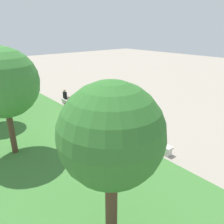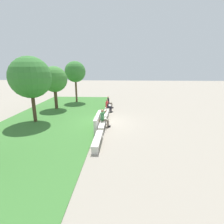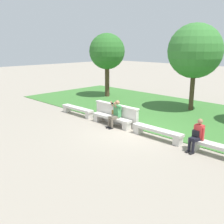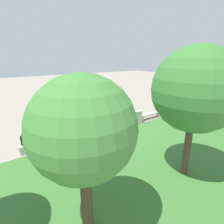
{
  "view_description": "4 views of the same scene",
  "coord_description": "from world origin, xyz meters",
  "px_view_note": "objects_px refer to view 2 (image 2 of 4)",
  "views": [
    {
      "loc": [
        -10.45,
        8.0,
        5.8
      ],
      "look_at": [
        -0.86,
        -0.07,
        0.98
      ],
      "focal_mm": 35.0,
      "sensor_mm": 36.0,
      "label": 1
    },
    {
      "loc": [
        -13.32,
        -1.31,
        4.44
      ],
      "look_at": [
        -0.61,
        -0.65,
        1.03
      ],
      "focal_mm": 28.0,
      "sensor_mm": 36.0,
      "label": 2
    },
    {
      "loc": [
        7.49,
        -8.84,
        3.92
      ],
      "look_at": [
        -0.55,
        -0.79,
        0.97
      ],
      "focal_mm": 42.0,
      "sensor_mm": 36.0,
      "label": 3
    },
    {
      "loc": [
        5.96,
        8.98,
        4.66
      ],
      "look_at": [
        -0.82,
        -0.63,
        0.98
      ],
      "focal_mm": 28.0,
      "sensor_mm": 36.0,
      "label": 4
    }
  ],
  "objects_px": {
    "person_photographer": "(104,117)",
    "bench_main": "(97,140)",
    "tree_behind_wall": "(75,72)",
    "person_companion": "(109,102)",
    "backpack": "(108,106)",
    "tree_left_background": "(30,78)",
    "tree_far_back": "(54,79)",
    "bench_far": "(108,107)",
    "bench_near": "(102,124)",
    "bench_mid": "(106,114)",
    "person_distant": "(108,105)"
  },
  "relations": [
    {
      "from": "person_photographer",
      "to": "tree_far_back",
      "type": "relative_size",
      "value": 0.3
    },
    {
      "from": "bench_main",
      "to": "bench_far",
      "type": "xyz_separation_m",
      "value": [
        8.25,
        0.0,
        0.0
      ]
    },
    {
      "from": "bench_near",
      "to": "bench_far",
      "type": "height_order",
      "value": "same"
    },
    {
      "from": "bench_main",
      "to": "bench_near",
      "type": "distance_m",
      "value": 2.75
    },
    {
      "from": "person_photographer",
      "to": "bench_main",
      "type": "bearing_deg",
      "value": 178.58
    },
    {
      "from": "bench_near",
      "to": "tree_far_back",
      "type": "relative_size",
      "value": 0.55
    },
    {
      "from": "tree_behind_wall",
      "to": "bench_main",
      "type": "bearing_deg",
      "value": -160.69
    },
    {
      "from": "tree_behind_wall",
      "to": "tree_left_background",
      "type": "xyz_separation_m",
      "value": [
        -8.05,
        1.39,
        -0.14
      ]
    },
    {
      "from": "bench_main",
      "to": "person_companion",
      "type": "xyz_separation_m",
      "value": [
        9.05,
        -0.07,
        0.36
      ]
    },
    {
      "from": "bench_main",
      "to": "bench_mid",
      "type": "xyz_separation_m",
      "value": [
        5.5,
        0.0,
        0.0
      ]
    },
    {
      "from": "tree_behind_wall",
      "to": "person_photographer",
      "type": "bearing_deg",
      "value": -154.33
    },
    {
      "from": "bench_main",
      "to": "bench_mid",
      "type": "bearing_deg",
      "value": 0.0
    },
    {
      "from": "bench_far",
      "to": "tree_behind_wall",
      "type": "bearing_deg",
      "value": 48.01
    },
    {
      "from": "bench_main",
      "to": "person_photographer",
      "type": "height_order",
      "value": "person_photographer"
    },
    {
      "from": "tree_behind_wall",
      "to": "tree_far_back",
      "type": "height_order",
      "value": "tree_behind_wall"
    },
    {
      "from": "person_companion",
      "to": "person_distant",
      "type": "bearing_deg",
      "value": 179.94
    },
    {
      "from": "bench_mid",
      "to": "tree_behind_wall",
      "type": "xyz_separation_m",
      "value": [
        6.55,
        4.22,
        3.36
      ]
    },
    {
      "from": "bench_near",
      "to": "tree_far_back",
      "type": "height_order",
      "value": "tree_far_back"
    },
    {
      "from": "person_companion",
      "to": "tree_left_background",
      "type": "bearing_deg",
      "value": 131.59
    },
    {
      "from": "bench_far",
      "to": "tree_behind_wall",
      "type": "distance_m",
      "value": 6.6
    },
    {
      "from": "bench_far",
      "to": "backpack",
      "type": "relative_size",
      "value": 5.61
    },
    {
      "from": "backpack",
      "to": "tree_behind_wall",
      "type": "bearing_deg",
      "value": 41.72
    },
    {
      "from": "bench_main",
      "to": "tree_far_back",
      "type": "height_order",
      "value": "tree_far_back"
    },
    {
      "from": "bench_main",
      "to": "bench_mid",
      "type": "distance_m",
      "value": 5.5
    },
    {
      "from": "bench_mid",
      "to": "bench_far",
      "type": "relative_size",
      "value": 1.0
    },
    {
      "from": "bench_mid",
      "to": "tree_behind_wall",
      "type": "distance_m",
      "value": 8.49
    },
    {
      "from": "bench_main",
      "to": "person_companion",
      "type": "relative_size",
      "value": 1.9
    },
    {
      "from": "tree_behind_wall",
      "to": "person_companion",
      "type": "bearing_deg",
      "value": -124.98
    },
    {
      "from": "tree_far_back",
      "to": "tree_left_background",
      "type": "bearing_deg",
      "value": 178.27
    },
    {
      "from": "bench_far",
      "to": "tree_left_background",
      "type": "distance_m",
      "value": 7.74
    },
    {
      "from": "person_companion",
      "to": "tree_behind_wall",
      "type": "height_order",
      "value": "tree_behind_wall"
    },
    {
      "from": "tree_behind_wall",
      "to": "bench_mid",
      "type": "bearing_deg",
      "value": -147.2
    },
    {
      "from": "person_companion",
      "to": "tree_left_background",
      "type": "relative_size",
      "value": 0.25
    },
    {
      "from": "tree_behind_wall",
      "to": "tree_left_background",
      "type": "distance_m",
      "value": 8.17
    },
    {
      "from": "bench_far",
      "to": "tree_behind_wall",
      "type": "xyz_separation_m",
      "value": [
        3.8,
        4.22,
        3.36
      ]
    },
    {
      "from": "bench_main",
      "to": "tree_far_back",
      "type": "distance_m",
      "value": 10.44
    },
    {
      "from": "person_photographer",
      "to": "backpack",
      "type": "relative_size",
      "value": 3.08
    },
    {
      "from": "backpack",
      "to": "tree_behind_wall",
      "type": "xyz_separation_m",
      "value": [
        4.76,
        4.24,
        3.05
      ]
    },
    {
      "from": "bench_main",
      "to": "bench_near",
      "type": "height_order",
      "value": "same"
    },
    {
      "from": "person_photographer",
      "to": "tree_behind_wall",
      "type": "relative_size",
      "value": 0.27
    },
    {
      "from": "bench_mid",
      "to": "backpack",
      "type": "bearing_deg",
      "value": -0.69
    },
    {
      "from": "bench_main",
      "to": "tree_left_background",
      "type": "relative_size",
      "value": 0.47
    },
    {
      "from": "person_companion",
      "to": "tree_far_back",
      "type": "bearing_deg",
      "value": 96.19
    },
    {
      "from": "person_distant",
      "to": "tree_left_background",
      "type": "bearing_deg",
      "value": 120.44
    },
    {
      "from": "tree_left_background",
      "to": "bench_mid",
      "type": "bearing_deg",
      "value": -75.12
    },
    {
      "from": "bench_near",
      "to": "bench_far",
      "type": "bearing_deg",
      "value": 0.0
    },
    {
      "from": "bench_far",
      "to": "tree_left_background",
      "type": "xyz_separation_m",
      "value": [
        -4.24,
        5.62,
        3.23
      ]
    },
    {
      "from": "bench_near",
      "to": "person_distant",
      "type": "xyz_separation_m",
      "value": [
        4.6,
        -0.06,
        0.36
      ]
    },
    {
      "from": "tree_behind_wall",
      "to": "tree_far_back",
      "type": "distance_m",
      "value": 3.87
    },
    {
      "from": "bench_main",
      "to": "tree_behind_wall",
      "type": "bearing_deg",
      "value": 19.31
    }
  ]
}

